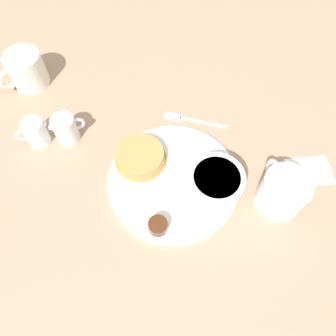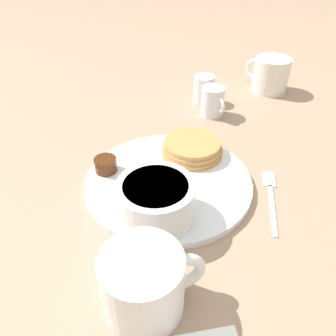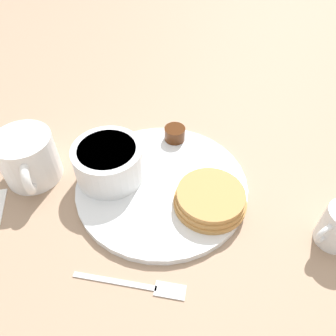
# 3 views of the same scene
# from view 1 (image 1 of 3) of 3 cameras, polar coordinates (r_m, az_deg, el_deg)

# --- Properties ---
(ground_plane) EXTENTS (4.00, 4.00, 0.00)m
(ground_plane) POSITION_cam_1_polar(r_m,az_deg,el_deg) (0.70, 0.93, -2.45)
(ground_plane) COLOR #9E7F66
(plate) EXTENTS (0.28, 0.28, 0.01)m
(plate) POSITION_cam_1_polar(r_m,az_deg,el_deg) (0.69, 0.94, -2.24)
(plate) COLOR white
(plate) RESTS_ON ground_plane
(pancake_stack) EXTENTS (0.11, 0.11, 0.03)m
(pancake_stack) POSITION_cam_1_polar(r_m,az_deg,el_deg) (0.70, -4.88, 1.99)
(pancake_stack) COLOR #B78447
(pancake_stack) RESTS_ON plate
(bowl) EXTENTS (0.11, 0.11, 0.06)m
(bowl) POSITION_cam_1_polar(r_m,az_deg,el_deg) (0.66, 8.25, -2.62)
(bowl) COLOR white
(bowl) RESTS_ON plate
(syrup_cup) EXTENTS (0.04, 0.04, 0.02)m
(syrup_cup) POSITION_cam_1_polar(r_m,az_deg,el_deg) (0.64, -1.76, -10.03)
(syrup_cup) COLOR #47230F
(syrup_cup) RESTS_ON plate
(butter_ramekin) EXTENTS (0.05, 0.05, 0.04)m
(butter_ramekin) POSITION_cam_1_polar(r_m,az_deg,el_deg) (0.66, 9.20, -4.82)
(butter_ramekin) COLOR white
(butter_ramekin) RESTS_ON plate
(coffee_mug) EXTENTS (0.09, 0.12, 0.08)m
(coffee_mug) POSITION_cam_1_polar(r_m,az_deg,el_deg) (0.68, 19.25, -3.88)
(coffee_mug) COLOR white
(coffee_mug) RESTS_ON ground_plane
(creamer_pitcher_near) EXTENTS (0.07, 0.05, 0.07)m
(creamer_pitcher_near) POSITION_cam_1_polar(r_m,az_deg,el_deg) (0.77, -17.37, 6.59)
(creamer_pitcher_near) COLOR white
(creamer_pitcher_near) RESTS_ON ground_plane
(creamer_pitcher_far) EXTENTS (0.07, 0.05, 0.07)m
(creamer_pitcher_far) POSITION_cam_1_polar(r_m,az_deg,el_deg) (0.78, -22.10, 5.79)
(creamer_pitcher_far) COLOR white
(creamer_pitcher_far) RESTS_ON ground_plane
(fork) EXTENTS (0.15, 0.05, 0.00)m
(fork) POSITION_cam_1_polar(r_m,az_deg,el_deg) (0.79, 3.56, 8.50)
(fork) COLOR silver
(fork) RESTS_ON ground_plane
(napkin) EXTENTS (0.10, 0.08, 0.00)m
(napkin) POSITION_cam_1_polar(r_m,az_deg,el_deg) (0.77, 23.45, -0.49)
(napkin) COLOR white
(napkin) RESTS_ON ground_plane
(second_mug) EXTENTS (0.10, 0.10, 0.08)m
(second_mug) POSITION_cam_1_polar(r_m,az_deg,el_deg) (0.90, -23.50, 15.37)
(second_mug) COLOR silver
(second_mug) RESTS_ON ground_plane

